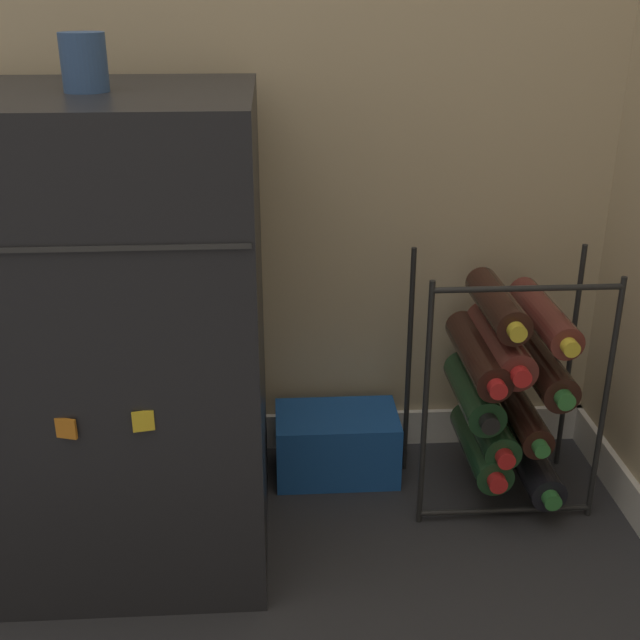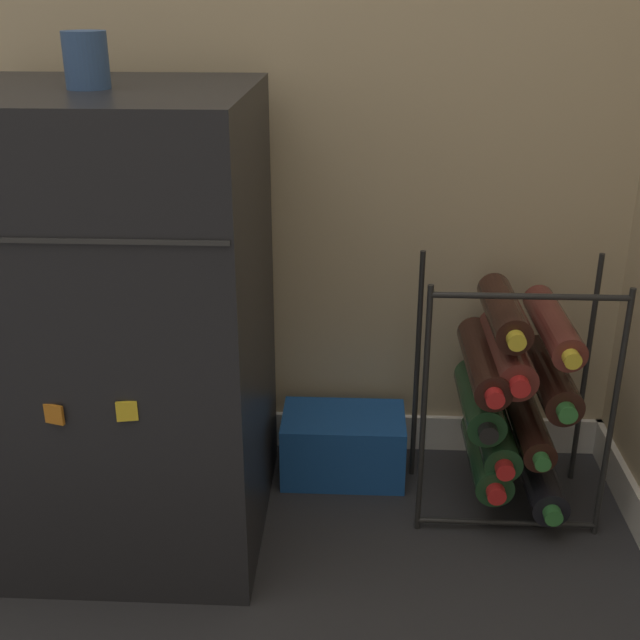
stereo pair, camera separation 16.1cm
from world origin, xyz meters
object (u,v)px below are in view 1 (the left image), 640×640
object	(u,v)px
wine_rack	(504,386)
fridge_top_cup	(84,62)
soda_box	(337,444)
mini_fridge	(115,334)

from	to	relation	value
wine_rack	fridge_top_cup	world-z (taller)	fridge_top_cup
soda_box	fridge_top_cup	distance (m)	1.01
soda_box	wine_rack	bearing A→B (deg)	-15.72
wine_rack	soda_box	bearing A→B (deg)	164.28
mini_fridge	soda_box	world-z (taller)	mini_fridge
wine_rack	fridge_top_cup	distance (m)	1.07
wine_rack	soda_box	xyz separation A→B (m)	(-0.36, 0.10, -0.20)
wine_rack	soda_box	size ratio (longest dim) A/B	1.95
wine_rack	fridge_top_cup	bearing A→B (deg)	-171.89
wine_rack	soda_box	world-z (taller)	wine_rack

